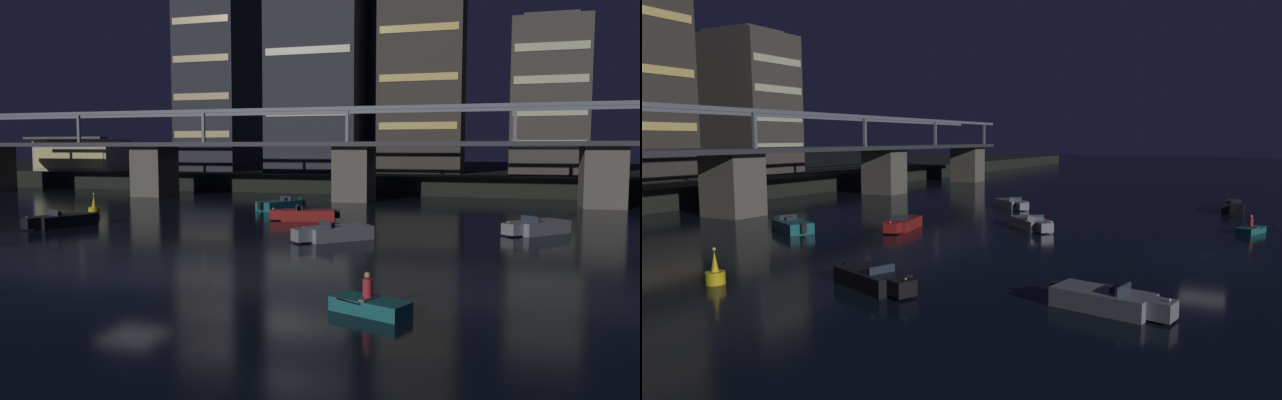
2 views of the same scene
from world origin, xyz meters
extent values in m
plane|color=black|center=(0.00, 0.00, 0.00)|extent=(400.00, 400.00, 0.00)
cube|color=black|center=(0.00, 86.53, 1.10)|extent=(240.00, 80.00, 2.20)
cube|color=#605B51|center=(-23.17, 38.53, 2.77)|extent=(3.60, 4.40, 5.55)
cube|color=#605B51|center=(0.00, 38.53, 2.77)|extent=(3.60, 4.40, 5.55)
cube|color=#605B51|center=(23.17, 38.53, 2.77)|extent=(3.60, 4.40, 5.55)
cube|color=#33333D|center=(0.00, 38.53, 5.78)|extent=(98.67, 6.40, 0.45)
cube|color=slate|center=(0.00, 35.63, 9.20)|extent=(98.67, 0.36, 0.36)
cube|color=slate|center=(0.00, 41.43, 9.20)|extent=(98.67, 0.36, 0.36)
cube|color=slate|center=(-30.89, 35.63, 7.60)|extent=(0.30, 0.30, 3.20)
cube|color=slate|center=(-15.44, 35.63, 7.60)|extent=(0.30, 0.30, 3.20)
cube|color=slate|center=(0.00, 35.63, 7.60)|extent=(0.30, 0.30, 3.20)
cube|color=slate|center=(15.44, 35.63, 7.60)|extent=(0.30, 0.30, 3.20)
cube|color=#282833|center=(-24.66, 58.60, 14.84)|extent=(8.98, 12.09, 25.29)
cube|color=beige|center=(-24.66, 52.51, 7.26)|extent=(8.27, 0.10, 0.90)
cube|color=beige|center=(-24.66, 52.51, 12.31)|extent=(8.27, 0.10, 0.90)
cube|color=beige|center=(-24.66, 52.51, 17.37)|extent=(8.27, 0.10, 0.90)
cube|color=beige|center=(-24.66, 52.51, 22.43)|extent=(8.27, 0.10, 0.90)
cube|color=#282833|center=(-9.10, 57.71, 21.27)|extent=(11.97, 13.60, 38.13)
cube|color=beige|center=(-9.10, 50.86, 9.83)|extent=(11.01, 0.10, 0.90)
cube|color=beige|center=(-9.10, 50.86, 17.45)|extent=(11.01, 0.10, 0.90)
cube|color=#38332D|center=(4.15, 58.75, 17.10)|extent=(10.55, 8.46, 29.80)
cube|color=#F2D172|center=(4.15, 54.47, 8.16)|extent=(9.70, 0.10, 0.90)
cube|color=#F2D172|center=(4.15, 54.47, 14.12)|extent=(9.70, 0.10, 0.90)
cube|color=#F2D172|center=(4.15, 54.47, 20.08)|extent=(9.70, 0.10, 0.90)
cube|color=#423D38|center=(19.38, 58.02, 11.29)|extent=(8.64, 12.07, 18.17)
cube|color=beige|center=(19.38, 51.94, 5.83)|extent=(7.95, 0.10, 0.90)
cube|color=beige|center=(19.38, 51.94, 9.47)|extent=(7.95, 0.10, 0.90)
cube|color=beige|center=(19.38, 51.94, 13.10)|extent=(7.95, 0.10, 0.90)
cube|color=beige|center=(19.38, 51.94, 16.74)|extent=(7.95, 0.10, 0.90)
cube|color=#423D38|center=(19.38, 58.02, 20.67)|extent=(6.05, 8.45, 0.60)
cube|color=#B2AD9E|center=(-42.25, 50.53, 4.40)|extent=(12.00, 6.00, 4.40)
cube|color=#EAD88C|center=(-42.25, 47.48, 3.96)|extent=(11.20, 0.10, 2.64)
cube|color=#4C4C51|center=(-42.25, 46.93, 6.75)|extent=(12.40, 1.60, 0.30)
cube|color=#196066|center=(-4.07, 27.74, 0.40)|extent=(3.31, 4.30, 0.80)
cube|color=#196066|center=(-3.03, 29.91, 0.45)|extent=(1.28, 1.24, 0.70)
cube|color=#283342|center=(-3.71, 28.50, 0.98)|extent=(1.26, 0.67, 0.36)
cube|color=#262628|center=(-3.81, 28.28, 0.92)|extent=(0.68, 0.60, 0.24)
cube|color=black|center=(-5.00, 25.79, 0.50)|extent=(0.48, 0.48, 0.60)
sphere|color=#33D84C|center=(-2.92, 30.13, 0.88)|extent=(0.12, 0.12, 0.12)
cube|color=gray|center=(5.38, 12.63, 0.40)|extent=(4.01, 4.06, 0.80)
cube|color=gray|center=(3.71, 10.90, 0.45)|extent=(1.34, 1.34, 0.70)
cube|color=#283342|center=(4.79, 12.02, 0.98)|extent=(1.04, 1.01, 0.36)
cube|color=#262628|center=(4.96, 12.20, 0.92)|extent=(0.68, 0.68, 0.24)
cube|color=black|center=(6.88, 14.18, 0.50)|extent=(0.51, 0.51, 0.60)
sphere|color=red|center=(3.53, 10.72, 0.88)|extent=(0.12, 0.12, 0.12)
cube|color=maroon|center=(0.78, 21.19, 0.40)|extent=(4.22, 2.64, 0.80)
cube|color=maroon|center=(-1.57, 20.65, 0.45)|extent=(1.10, 1.17, 0.70)
cube|color=#283342|center=(-0.05, 21.00, 0.98)|extent=(0.40, 1.34, 0.36)
cube|color=#262628|center=(0.19, 21.06, 0.92)|extent=(0.52, 0.64, 0.24)
cube|color=black|center=(2.88, 21.68, 0.50)|extent=(0.43, 0.43, 0.60)
sphere|color=beige|center=(-1.81, 20.59, 0.88)|extent=(0.12, 0.12, 0.12)
cube|color=black|center=(-14.23, 13.13, 0.40)|extent=(3.10, 4.30, 0.80)
cube|color=black|center=(-15.10, 10.89, 0.45)|extent=(1.25, 1.20, 0.70)
cube|color=#283342|center=(-14.54, 12.34, 0.98)|extent=(1.29, 0.58, 0.36)
cube|color=#262628|center=(-14.45, 12.58, 0.92)|extent=(0.67, 0.58, 0.24)
cube|color=black|center=(-13.45, 15.14, 0.50)|extent=(0.47, 0.47, 0.60)
sphere|color=#33D84C|center=(-15.19, 10.66, 0.88)|extent=(0.12, 0.12, 0.12)
cube|color=gray|center=(16.81, 18.85, 0.40)|extent=(3.96, 4.10, 0.80)
cube|color=gray|center=(15.19, 17.07, 0.45)|extent=(1.34, 1.33, 0.70)
cube|color=#283342|center=(16.23, 18.22, 0.98)|extent=(1.07, 0.98, 0.36)
cube|color=#262628|center=(16.40, 18.41, 0.92)|extent=(0.68, 0.67, 0.24)
cube|color=black|center=(18.26, 20.44, 0.50)|extent=(0.51, 0.51, 0.60)
sphere|color=#33D84C|center=(15.02, 16.88, 0.88)|extent=(0.12, 0.12, 0.12)
cylinder|color=yellow|center=(-17.17, 20.01, 0.30)|extent=(0.90, 0.90, 0.60)
cone|color=yellow|center=(-17.17, 20.01, 1.10)|extent=(0.36, 0.36, 1.00)
sphere|color=#F2EAB2|center=(-17.17, 20.01, 1.68)|extent=(0.16, 0.16, 0.16)
cube|color=#196066|center=(10.56, -2.41, 0.24)|extent=(2.82, 2.01, 0.48)
cube|color=#7F6647|center=(10.56, -2.41, 0.51)|extent=(0.56, 0.99, 0.06)
cylinder|color=#B22633|center=(10.47, -2.37, 0.84)|extent=(0.32, 0.32, 0.60)
sphere|color=tan|center=(10.47, -2.37, 1.25)|extent=(0.22, 0.22, 0.22)
cylinder|color=olive|center=(10.16, -3.38, 0.58)|extent=(0.63, 1.42, 0.59)
camera|label=1|loc=(14.63, -21.28, 5.35)|focal=33.93mm
camera|label=2|loc=(-35.09, -2.27, 6.82)|focal=31.79mm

